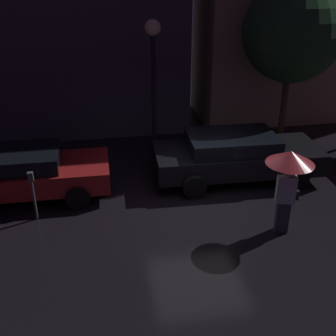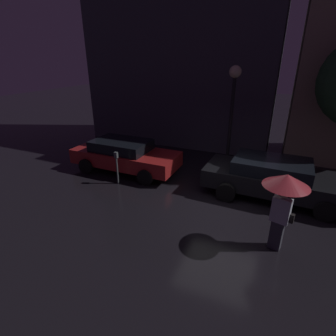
{
  "view_description": "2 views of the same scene",
  "coord_description": "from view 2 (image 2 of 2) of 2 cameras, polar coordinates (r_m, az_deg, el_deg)",
  "views": [
    {
      "loc": [
        -2.36,
        -8.72,
        5.59
      ],
      "look_at": [
        -0.78,
        0.15,
        1.11
      ],
      "focal_mm": 45.0,
      "sensor_mm": 36.0,
      "label": 1
    },
    {
      "loc": [
        1.21,
        -7.15,
        4.39
      ],
      "look_at": [
        -1.96,
        0.23,
        0.96
      ],
      "focal_mm": 28.0,
      "sensor_mm": 36.0,
      "label": 2
    }
  ],
  "objects": [
    {
      "name": "parking_meter",
      "position": [
        9.68,
        -11.09,
        0.75
      ],
      "size": [
        0.12,
        0.1,
        1.25
      ],
      "color": "#4C5154",
      "rests_on": "ground"
    },
    {
      "name": "ground_plane",
      "position": [
        8.47,
        11.75,
        -8.61
      ],
      "size": [
        60.0,
        60.0,
        0.0
      ],
      "primitive_type": "plane",
      "color": "black"
    },
    {
      "name": "pedestrian_with_umbrella",
      "position": [
        6.49,
        24.08,
        -4.59
      ],
      "size": [
        1.03,
        1.03,
        2.0
      ],
      "rotation": [
        0.0,
        0.0,
        2.88
      ],
      "color": "#383842",
      "rests_on": "ground"
    },
    {
      "name": "parked_car_black",
      "position": [
        9.33,
        22.16,
        -1.94
      ],
      "size": [
        4.66,
        2.02,
        1.31
      ],
      "rotation": [
        0.0,
        0.0,
        -0.04
      ],
      "color": "black",
      "rests_on": "ground"
    },
    {
      "name": "street_lamp_near",
      "position": [
        10.99,
        14.01,
        15.34
      ],
      "size": [
        0.47,
        0.47,
        4.09
      ],
      "color": "black",
      "rests_on": "ground"
    },
    {
      "name": "parked_car_red",
      "position": [
        10.85,
        -9.39,
        2.86
      ],
      "size": [
        4.37,
        1.94,
        1.28
      ],
      "rotation": [
        0.0,
        0.0,
        -0.01
      ],
      "color": "maroon",
      "rests_on": "ground"
    },
    {
      "name": "building_facade_left",
      "position": [
        14.58,
        2.82,
        23.46
      ],
      "size": [
        9.59,
        3.0,
        8.96
      ],
      "color": "#3D3D47",
      "rests_on": "ground"
    }
  ]
}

